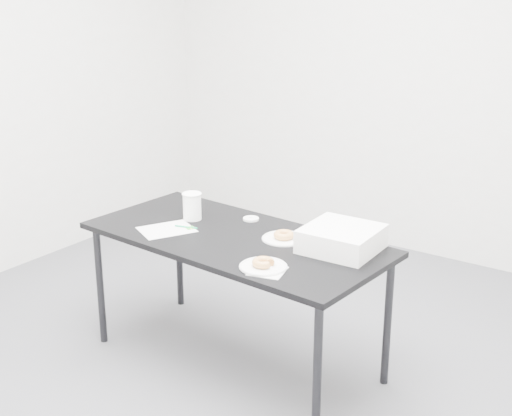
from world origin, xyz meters
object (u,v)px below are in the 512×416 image
Objects in this scene: scorecard at (167,230)px; donut_near at (263,262)px; table at (235,246)px; coffee_cup at (192,206)px; plate_far at (284,239)px; bakery_box at (342,239)px; pen at (186,227)px; donut_far at (284,235)px; plate_near at (263,267)px.

scorecard is 0.69m from donut_near.
coffee_cup is (-0.34, 0.08, 0.13)m from table.
donut_near is at bearing -71.31° from plate_far.
coffee_cup is at bearing -177.42° from bakery_box.
pen is 0.37× the size of bakery_box.
pen is at bearing -162.77° from donut_far.
donut_far is at bearing 2.97° from coffee_cup.
donut_far is at bearing 108.69° from plate_near.
donut_near is at bearing -71.31° from donut_far.
pen reaches higher than plate_far.
donut_far is (0.22, 0.11, 0.08)m from table.
coffee_cup is at bearing 154.64° from plate_near.
scorecard is at bearing -157.75° from plate_far.
donut_far is 0.56m from coffee_cup.
plate_near is 0.02m from donut_near.
table is 7.30× the size of plate_far.
plate_near is 0.37m from plate_far.
scorecard is at bearing -156.48° from table.
scorecard is 2.62× the size of donut_near.
table is at bearing 46.71° from scorecard.
bakery_box is at bearing 7.70° from donut_far.
coffee_cup is (-0.68, 0.32, 0.07)m from plate_near.
coffee_cup is 0.44× the size of bakery_box.
pen is 0.82m from bakery_box.
bakery_box is at bearing 19.78° from table.
plate_near is at bearing -32.07° from table.
pen is at bearing 162.31° from donut_near.
table is 0.42m from plate_near.
plate_near is 0.37m from donut_far.
bakery_box is at bearing 65.32° from donut_near.
donut_near is 0.69× the size of coffee_cup.
donut_far is (-0.12, 0.35, 0.02)m from plate_near.
table is at bearing -6.35° from pen.
plate_near is at bearing -71.31° from plate_far.
donut_far reaches higher than scorecard.
pen is at bearing -166.55° from table.
scorecard is at bearing 169.98° from donut_near.
donut_near is 0.43m from bakery_box.
bakery_box is (0.18, 0.39, 0.03)m from donut_near.
plate_near reaches higher than scorecard.
pen is 0.64m from plate_near.
donut_far is at bearing -174.35° from bakery_box.
donut_far is at bearing 108.69° from donut_near.
donut_far is at bearing -90.00° from plate_far.
pen is at bearing 76.33° from scorecard.
table is 0.29m from pen.
donut_near is 0.37m from plate_far.
coffee_cup is at bearing -177.03° from donut_far.
coffee_cup is (-0.56, -0.03, 0.05)m from donut_far.
coffee_cup reaches higher than scorecard.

